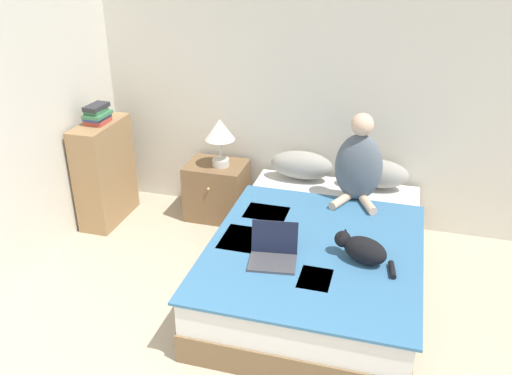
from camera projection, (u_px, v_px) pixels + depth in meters
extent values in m
cube|color=beige|center=(329.00, 86.00, 4.72)|extent=(5.22, 0.05, 2.55)
cube|color=brown|center=(317.00, 273.00, 4.21)|extent=(1.46, 2.15, 0.22)
cube|color=silver|center=(319.00, 249.00, 4.11)|extent=(1.44, 2.12, 0.24)
cube|color=teal|center=(314.00, 249.00, 3.87)|extent=(1.50, 1.72, 0.02)
cube|color=#B2BC70|center=(315.00, 279.00, 3.53)|extent=(0.21, 0.26, 0.01)
cube|color=#B2BC70|center=(266.00, 213.00, 4.34)|extent=(0.34, 0.27, 0.01)
cube|color=#B2BC70|center=(245.00, 239.00, 3.98)|extent=(0.34, 0.36, 0.01)
ellipsoid|color=gray|center=(302.00, 165.00, 4.87)|extent=(0.57, 0.25, 0.26)
ellipsoid|color=gray|center=(376.00, 173.00, 4.71)|extent=(0.57, 0.25, 0.26)
ellipsoid|color=slate|center=(359.00, 167.00, 4.43)|extent=(0.39, 0.21, 0.58)
sphere|color=#DBB293|center=(362.00, 124.00, 4.26)|extent=(0.18, 0.18, 0.18)
cylinder|color=#DBB293|center=(341.00, 200.00, 4.45)|extent=(0.18, 0.28, 0.07)
cylinder|color=#DBB293|center=(367.00, 204.00, 4.39)|extent=(0.18, 0.28, 0.07)
ellipsoid|color=black|center=(365.00, 250.00, 3.66)|extent=(0.35, 0.28, 0.18)
sphere|color=black|center=(343.00, 239.00, 3.75)|extent=(0.12, 0.12, 0.12)
cone|color=black|center=(341.00, 235.00, 3.71)|extent=(0.05, 0.05, 0.05)
cone|color=black|center=(345.00, 232.00, 3.75)|extent=(0.05, 0.05, 0.05)
cylinder|color=black|center=(392.00, 270.00, 3.58)|extent=(0.06, 0.17, 0.04)
cube|color=#424247|center=(272.00, 263.00, 3.67)|extent=(0.35, 0.27, 0.02)
cube|color=black|center=(275.00, 237.00, 3.75)|extent=(0.33, 0.10, 0.23)
cube|color=brown|center=(217.00, 190.00, 5.15)|extent=(0.55, 0.42, 0.54)
sphere|color=tan|center=(208.00, 189.00, 4.90)|extent=(0.03, 0.03, 0.03)
cylinder|color=beige|center=(221.00, 162.00, 4.98)|extent=(0.15, 0.15, 0.07)
cylinder|color=beige|center=(220.00, 149.00, 4.92)|extent=(0.02, 0.02, 0.19)
cone|color=white|center=(220.00, 129.00, 4.84)|extent=(0.27, 0.27, 0.19)
cube|color=#99754C|center=(105.00, 172.00, 5.01)|extent=(0.28, 0.65, 0.96)
cube|color=#B24238|center=(98.00, 121.00, 4.78)|extent=(0.17, 0.21, 0.04)
cube|color=#334C8E|center=(97.00, 117.00, 4.77)|extent=(0.17, 0.23, 0.02)
cube|color=#3D7A51|center=(97.00, 114.00, 4.75)|extent=(0.18, 0.24, 0.03)
cube|color=#3D7A51|center=(96.00, 111.00, 4.74)|extent=(0.14, 0.19, 0.03)
cube|color=#2D2D33|center=(96.00, 107.00, 4.73)|extent=(0.15, 0.24, 0.04)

